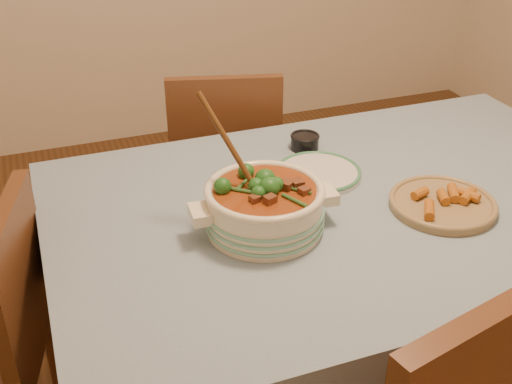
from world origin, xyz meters
The scene contains 6 objects.
dining_table centered at (0.00, 0.00, 0.66)m, with size 1.68×1.08×0.76m.
stew_casserole centered at (-0.29, -0.05, 0.83)m, with size 0.38×0.31×0.36m.
white_plate centered at (-0.04, 0.16, 0.77)m, with size 0.28×0.28×0.02m.
condiment_bowl centered at (-0.01, 0.34, 0.78)m, with size 0.09×0.09×0.05m.
fried_plate centered at (0.19, -0.12, 0.78)m, with size 0.35×0.35×0.05m.
chair_far centered at (-0.13, 0.81, 0.50)m, with size 0.51×0.51×0.89m.
Camera 1 is at (-0.79, -1.33, 1.66)m, focal length 45.00 mm.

